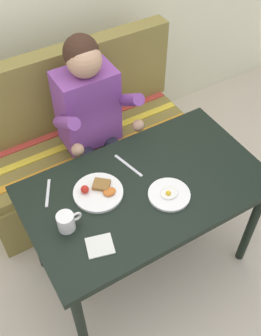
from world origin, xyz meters
The scene contains 10 objects.
ground_plane centered at (0.00, 0.00, 0.00)m, with size 8.00×8.00×0.00m, color beige.
table centered at (0.00, 0.00, 0.65)m, with size 1.20×0.70×0.73m.
couch centered at (0.00, 0.76, 0.33)m, with size 1.44×0.56×1.00m.
person centered at (0.01, 0.59, 0.74)m, with size 0.45×0.61×1.21m.
plate_breakfast centered at (-0.22, 0.08, 0.74)m, with size 0.24×0.24×0.05m.
plate_eggs centered at (0.06, -0.11, 0.74)m, with size 0.21×0.21×0.04m.
coffee_mug centered at (-0.43, -0.02, 0.78)m, with size 0.12×0.08×0.09m.
napkin centered at (-0.35, -0.18, 0.73)m, with size 0.12×0.11×0.01m, color silver.
fork centered at (-0.43, 0.21, 0.73)m, with size 0.01×0.17×0.01m, color silver.
knife centered at (-0.01, 0.16, 0.73)m, with size 0.01×0.20×0.01m, color silver.
Camera 1 is at (-0.70, -1.02, 2.23)m, focal length 42.20 mm.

